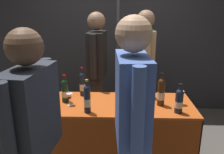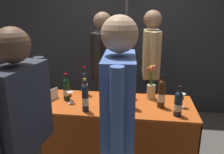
{
  "view_description": "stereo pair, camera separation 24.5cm",
  "coord_description": "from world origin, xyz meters",
  "px_view_note": "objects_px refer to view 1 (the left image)",
  "views": [
    {
      "loc": [
        0.08,
        -2.34,
        1.8
      ],
      "look_at": [
        0.0,
        0.0,
        1.08
      ],
      "focal_mm": 37.18,
      "sensor_mm": 36.0,
      "label": 1
    },
    {
      "loc": [
        0.32,
        -2.32,
        1.8
      ],
      "look_at": [
        0.0,
        0.0,
        1.08
      ],
      "focal_mm": 37.18,
      "sensor_mm": 36.0,
      "label": 2
    }
  ],
  "objects_px": {
    "wine_glass_near_vendor": "(69,97)",
    "booth_signpost": "(118,34)",
    "display_bottle_0": "(40,97)",
    "vendor_presenter": "(144,61)",
    "flower_vase": "(149,86)",
    "featured_wine_bottle": "(128,86)",
    "taster_foreground_right": "(132,115)",
    "wine_glass_mid": "(181,95)",
    "tasting_table": "(112,123)"
  },
  "relations": [
    {
      "from": "wine_glass_near_vendor",
      "to": "booth_signpost",
      "type": "height_order",
      "value": "booth_signpost"
    },
    {
      "from": "display_bottle_0",
      "to": "booth_signpost",
      "type": "relative_size",
      "value": 0.13
    },
    {
      "from": "display_bottle_0",
      "to": "vendor_presenter",
      "type": "bearing_deg",
      "value": 40.88
    },
    {
      "from": "display_bottle_0",
      "to": "wine_glass_near_vendor",
      "type": "distance_m",
      "value": 0.3
    },
    {
      "from": "display_bottle_0",
      "to": "flower_vase",
      "type": "distance_m",
      "value": 1.2
    },
    {
      "from": "featured_wine_bottle",
      "to": "taster_foreground_right",
      "type": "xyz_separation_m",
      "value": [
        -0.01,
        -1.05,
        0.15
      ]
    },
    {
      "from": "flower_vase",
      "to": "taster_foreground_right",
      "type": "xyz_separation_m",
      "value": [
        -0.25,
        -1.05,
        0.15
      ]
    },
    {
      "from": "display_bottle_0",
      "to": "wine_glass_mid",
      "type": "bearing_deg",
      "value": 6.63
    },
    {
      "from": "featured_wine_bottle",
      "to": "wine_glass_near_vendor",
      "type": "relative_size",
      "value": 2.44
    },
    {
      "from": "display_bottle_0",
      "to": "taster_foreground_right",
      "type": "relative_size",
      "value": 0.18
    },
    {
      "from": "display_bottle_0",
      "to": "flower_vase",
      "type": "xyz_separation_m",
      "value": [
        1.15,
        0.36,
        0.0
      ]
    },
    {
      "from": "display_bottle_0",
      "to": "wine_glass_near_vendor",
      "type": "relative_size",
      "value": 2.4
    },
    {
      "from": "featured_wine_bottle",
      "to": "vendor_presenter",
      "type": "distance_m",
      "value": 0.69
    },
    {
      "from": "wine_glass_near_vendor",
      "to": "vendor_presenter",
      "type": "xyz_separation_m",
      "value": [
        0.87,
        0.88,
        0.19
      ]
    },
    {
      "from": "flower_vase",
      "to": "featured_wine_bottle",
      "type": "bearing_deg",
      "value": -178.71
    },
    {
      "from": "display_bottle_0",
      "to": "wine_glass_mid",
      "type": "xyz_separation_m",
      "value": [
        1.46,
        0.17,
        -0.02
      ]
    },
    {
      "from": "booth_signpost",
      "to": "wine_glass_near_vendor",
      "type": "bearing_deg",
      "value": -112.25
    },
    {
      "from": "booth_signpost",
      "to": "flower_vase",
      "type": "bearing_deg",
      "value": -69.35
    },
    {
      "from": "featured_wine_bottle",
      "to": "taster_foreground_right",
      "type": "distance_m",
      "value": 1.06
    },
    {
      "from": "wine_glass_near_vendor",
      "to": "booth_signpost",
      "type": "xyz_separation_m",
      "value": [
        0.5,
        1.23,
        0.53
      ]
    },
    {
      "from": "taster_foreground_right",
      "to": "booth_signpost",
      "type": "height_order",
      "value": "booth_signpost"
    },
    {
      "from": "booth_signpost",
      "to": "display_bottle_0",
      "type": "bearing_deg",
      "value": -120.02
    },
    {
      "from": "wine_glass_near_vendor",
      "to": "taster_foreground_right",
      "type": "xyz_separation_m",
      "value": [
        0.62,
        -0.8,
        0.19
      ]
    },
    {
      "from": "featured_wine_bottle",
      "to": "wine_glass_mid",
      "type": "xyz_separation_m",
      "value": [
        0.56,
        -0.19,
        -0.02
      ]
    },
    {
      "from": "display_bottle_0",
      "to": "taster_foreground_right",
      "type": "height_order",
      "value": "taster_foreground_right"
    },
    {
      "from": "flower_vase",
      "to": "wine_glass_mid",
      "type": "bearing_deg",
      "value": -31.66
    },
    {
      "from": "wine_glass_near_vendor",
      "to": "flower_vase",
      "type": "relative_size",
      "value": 0.32
    },
    {
      "from": "taster_foreground_right",
      "to": "wine_glass_near_vendor",
      "type": "bearing_deg",
      "value": 33.84
    },
    {
      "from": "vendor_presenter",
      "to": "taster_foreground_right",
      "type": "relative_size",
      "value": 1.0
    },
    {
      "from": "featured_wine_bottle",
      "to": "display_bottle_0",
      "type": "distance_m",
      "value": 0.97
    },
    {
      "from": "display_bottle_0",
      "to": "featured_wine_bottle",
      "type": "bearing_deg",
      "value": 21.64
    },
    {
      "from": "wine_glass_near_vendor",
      "to": "flower_vase",
      "type": "distance_m",
      "value": 0.91
    },
    {
      "from": "featured_wine_bottle",
      "to": "flower_vase",
      "type": "distance_m",
      "value": 0.24
    },
    {
      "from": "booth_signpost",
      "to": "wine_glass_mid",
      "type": "bearing_deg",
      "value": -59.75
    },
    {
      "from": "vendor_presenter",
      "to": "taster_foreground_right",
      "type": "xyz_separation_m",
      "value": [
        -0.26,
        -1.68,
        0.0
      ]
    },
    {
      "from": "taster_foreground_right",
      "to": "flower_vase",
      "type": "bearing_deg",
      "value": -17.44
    },
    {
      "from": "wine_glass_near_vendor",
      "to": "taster_foreground_right",
      "type": "height_order",
      "value": "taster_foreground_right"
    },
    {
      "from": "featured_wine_bottle",
      "to": "taster_foreground_right",
      "type": "bearing_deg",
      "value": -90.78
    },
    {
      "from": "tasting_table",
      "to": "vendor_presenter",
      "type": "distance_m",
      "value": 1.07
    },
    {
      "from": "wine_glass_mid",
      "to": "taster_foreground_right",
      "type": "bearing_deg",
      "value": -123.61
    },
    {
      "from": "wine_glass_mid",
      "to": "flower_vase",
      "type": "xyz_separation_m",
      "value": [
        -0.32,
        0.19,
        0.02
      ]
    },
    {
      "from": "wine_glass_near_vendor",
      "to": "booth_signpost",
      "type": "relative_size",
      "value": 0.05
    },
    {
      "from": "tasting_table",
      "to": "booth_signpost",
      "type": "distance_m",
      "value": 1.46
    },
    {
      "from": "tasting_table",
      "to": "booth_signpost",
      "type": "xyz_separation_m",
      "value": [
        0.05,
        1.18,
        0.87
      ]
    },
    {
      "from": "tasting_table",
      "to": "vendor_presenter",
      "type": "bearing_deg",
      "value": 62.9
    },
    {
      "from": "flower_vase",
      "to": "wine_glass_near_vendor",
      "type": "bearing_deg",
      "value": -163.88
    },
    {
      "from": "flower_vase",
      "to": "booth_signpost",
      "type": "xyz_separation_m",
      "value": [
        -0.37,
        0.98,
        0.49
      ]
    },
    {
      "from": "tasting_table",
      "to": "featured_wine_bottle",
      "type": "relative_size",
      "value": 5.56
    },
    {
      "from": "wine_glass_near_vendor",
      "to": "wine_glass_mid",
      "type": "height_order",
      "value": "wine_glass_mid"
    },
    {
      "from": "featured_wine_bottle",
      "to": "display_bottle_0",
      "type": "bearing_deg",
      "value": -158.36
    }
  ]
}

